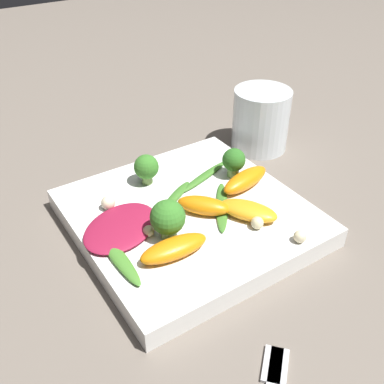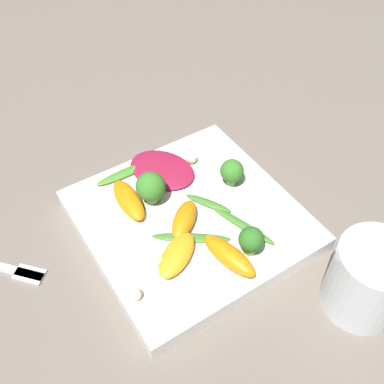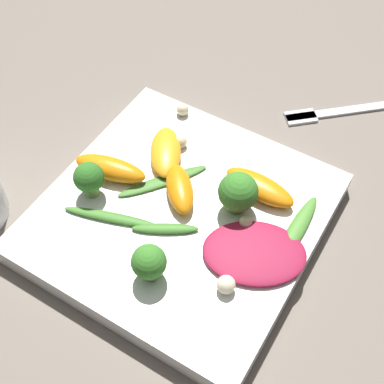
# 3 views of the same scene
# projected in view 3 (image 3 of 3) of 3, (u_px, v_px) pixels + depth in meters

# --- Properties ---
(ground_plane) EXTENTS (2.40, 2.40, 0.00)m
(ground_plane) POSITION_uv_depth(u_px,v_px,m) (181.00, 224.00, 0.53)
(ground_plane) COLOR #6B6056
(plate) EXTENTS (0.25, 0.25, 0.03)m
(plate) POSITION_uv_depth(u_px,v_px,m) (181.00, 217.00, 0.52)
(plate) COLOR white
(plate) RESTS_ON ground_plane
(fork) EXTENTS (0.12, 0.13, 0.01)m
(fork) POSITION_uv_depth(u_px,v_px,m) (337.00, 111.00, 0.63)
(fork) COLOR silver
(fork) RESTS_ON ground_plane
(radicchio_leaf_0) EXTENTS (0.10, 0.11, 0.01)m
(radicchio_leaf_0) POSITION_uv_depth(u_px,v_px,m) (254.00, 253.00, 0.48)
(radicchio_leaf_0) COLOR maroon
(radicchio_leaf_0) RESTS_ON plate
(orange_segment_0) EXTENTS (0.03, 0.08, 0.02)m
(orange_segment_0) POSITION_uv_depth(u_px,v_px,m) (259.00, 187.00, 0.52)
(orange_segment_0) COLOR orange
(orange_segment_0) RESTS_ON plate
(orange_segment_1) EXTENTS (0.07, 0.06, 0.02)m
(orange_segment_1) POSITION_uv_depth(u_px,v_px,m) (166.00, 152.00, 0.55)
(orange_segment_1) COLOR orange
(orange_segment_1) RESTS_ON plate
(orange_segment_2) EXTENTS (0.04, 0.08, 0.02)m
(orange_segment_2) POSITION_uv_depth(u_px,v_px,m) (110.00, 169.00, 0.53)
(orange_segment_2) COLOR orange
(orange_segment_2) RESTS_ON plate
(orange_segment_3) EXTENTS (0.06, 0.06, 0.02)m
(orange_segment_3) POSITION_uv_depth(u_px,v_px,m) (180.00, 189.00, 0.52)
(orange_segment_3) COLOR orange
(orange_segment_3) RESTS_ON plate
(broccoli_floret_0) EXTENTS (0.04, 0.04, 0.05)m
(broccoli_floret_0) POSITION_uv_depth(u_px,v_px,m) (238.00, 193.00, 0.49)
(broccoli_floret_0) COLOR #7A9E51
(broccoli_floret_0) RESTS_ON plate
(broccoli_floret_1) EXTENTS (0.03, 0.03, 0.04)m
(broccoli_floret_1) POSITION_uv_depth(u_px,v_px,m) (149.00, 263.00, 0.45)
(broccoli_floret_1) COLOR #7A9E51
(broccoli_floret_1) RESTS_ON plate
(broccoli_floret_2) EXTENTS (0.03, 0.03, 0.04)m
(broccoli_floret_2) POSITION_uv_depth(u_px,v_px,m) (89.00, 179.00, 0.51)
(broccoli_floret_2) COLOR #84AD5B
(broccoli_floret_2) RESTS_ON plate
(arugula_sprig_0) EXTENTS (0.08, 0.07, 0.00)m
(arugula_sprig_0) POSITION_uv_depth(u_px,v_px,m) (163.00, 181.00, 0.53)
(arugula_sprig_0) COLOR #3D7528
(arugula_sprig_0) RESTS_ON plate
(arugula_sprig_1) EXTENTS (0.04, 0.09, 0.01)m
(arugula_sprig_1) POSITION_uv_depth(u_px,v_px,m) (111.00, 217.00, 0.51)
(arugula_sprig_1) COLOR #3D7528
(arugula_sprig_1) RESTS_ON plate
(arugula_sprig_2) EXTENTS (0.04, 0.06, 0.01)m
(arugula_sprig_2) POSITION_uv_depth(u_px,v_px,m) (163.00, 228.00, 0.50)
(arugula_sprig_2) COLOR #3D7528
(arugula_sprig_2) RESTS_ON plate
(arugula_sprig_3) EXTENTS (0.09, 0.02, 0.01)m
(arugula_sprig_3) POSITION_uv_depth(u_px,v_px,m) (296.00, 231.00, 0.50)
(arugula_sprig_3) COLOR #47842D
(arugula_sprig_3) RESTS_ON plate
(macadamia_nut_0) EXTENTS (0.01, 0.01, 0.01)m
(macadamia_nut_0) POSITION_uv_depth(u_px,v_px,m) (246.00, 222.00, 0.50)
(macadamia_nut_0) COLOR beige
(macadamia_nut_0) RESTS_ON plate
(macadamia_nut_1) EXTENTS (0.01, 0.01, 0.01)m
(macadamia_nut_1) POSITION_uv_depth(u_px,v_px,m) (183.00, 109.00, 0.59)
(macadamia_nut_1) COLOR beige
(macadamia_nut_1) RESTS_ON plate
(macadamia_nut_2) EXTENTS (0.01, 0.01, 0.01)m
(macadamia_nut_2) POSITION_uv_depth(u_px,v_px,m) (180.00, 141.00, 0.56)
(macadamia_nut_2) COLOR beige
(macadamia_nut_2) RESTS_ON plate
(macadamia_nut_3) EXTENTS (0.02, 0.02, 0.02)m
(macadamia_nut_3) POSITION_uv_depth(u_px,v_px,m) (226.00, 285.00, 0.46)
(macadamia_nut_3) COLOR beige
(macadamia_nut_3) RESTS_ON plate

